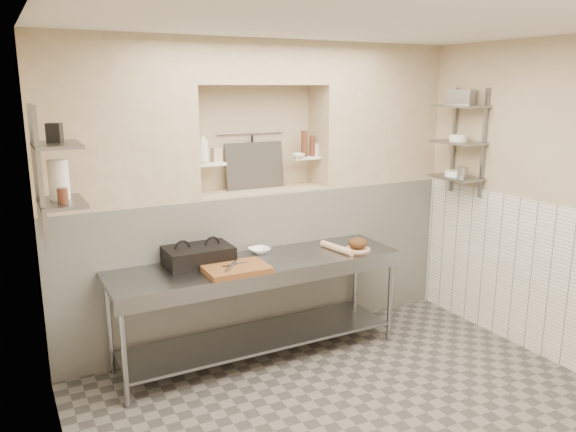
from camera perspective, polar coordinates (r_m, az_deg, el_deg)
floor at (r=4.51m, az=7.36°, el=-19.83°), size 4.00×3.90×0.10m
ceiling at (r=3.82m, az=8.70°, el=19.85°), size 4.00×3.90×0.10m
wall_left at (r=3.22m, az=-23.32°, el=-5.92°), size 0.10×3.90×2.80m
wall_right at (r=5.36m, az=26.09°, el=1.07°), size 0.10×3.90×2.80m
wall_back at (r=5.62m, az=-4.00°, el=2.88°), size 4.00×0.10×2.80m
backwall_lower at (r=5.57m, az=-2.84°, el=-4.63°), size 4.00×0.40×1.40m
alcove_sill at (r=5.39m, az=-2.92°, el=2.58°), size 1.30×0.40×0.02m
backwall_pillar_left at (r=4.90m, az=-17.37°, el=9.09°), size 1.35×0.40×1.40m
backwall_pillar_right at (r=5.99m, az=8.74°, el=10.14°), size 1.35×0.40×1.40m
backwall_header at (r=5.31m, az=-3.08°, el=15.31°), size 1.30×0.40×0.40m
wainscot_left at (r=3.50m, az=-21.24°, el=-16.72°), size 0.02×3.90×1.40m
wainscot_right at (r=5.48m, az=24.98°, el=-6.16°), size 0.02×3.90×1.40m
alcove_shelf_left at (r=5.16m, az=-8.02°, el=5.25°), size 0.28×0.16×0.02m
alcove_shelf_right at (r=5.58m, az=1.73°, el=5.95°), size 0.28×0.16×0.02m
utensil_rail at (r=5.48m, az=-3.75°, el=8.43°), size 0.70×0.02×0.02m
hanging_steel at (r=5.47m, az=-3.64°, el=6.64°), size 0.02×0.02×0.30m
splash_panel at (r=5.45m, az=-3.40°, el=5.13°), size 0.60×0.08×0.45m
shelf_rail_left_a at (r=4.36m, az=-24.27°, el=4.14°), size 0.03×0.03×0.95m
shelf_rail_left_b at (r=3.96m, az=-23.85°, el=3.39°), size 0.03×0.03×0.95m
wall_shelf_left_lower at (r=4.20m, az=-21.99°, el=1.28°), size 0.30×0.50×0.02m
wall_shelf_left_upper at (r=4.15m, az=-22.46°, el=6.69°), size 0.30×0.50×0.03m
shelf_rail_right_a at (r=6.05m, az=16.51°, el=7.41°), size 0.03×0.03×1.05m
shelf_rail_right_b at (r=5.77m, az=19.28°, el=6.97°), size 0.03×0.03×1.05m
wall_shelf_right_lower at (r=5.86m, az=16.70°, el=3.77°), size 0.30×0.50×0.02m
wall_shelf_right_mid at (r=5.81m, az=16.92°, el=7.17°), size 0.30×0.50×0.02m
wall_shelf_right_upper at (r=5.79m, az=17.16°, el=10.62°), size 0.30×0.50×0.03m
prep_table at (r=4.99m, az=-2.95°, el=-7.46°), size 2.60×0.70×0.90m
panini_press at (r=4.89m, az=-9.14°, el=-3.91°), size 0.56×0.41×0.15m
cutting_board at (r=4.65m, az=-5.27°, el=-5.38°), size 0.53×0.37×0.05m
knife_blade at (r=4.68m, az=-5.36°, el=-4.92°), size 0.24×0.05×0.01m
tongs at (r=4.62m, az=-5.82°, el=-5.09°), size 0.19×0.21×0.02m
mixing_bowl at (r=5.15m, az=-2.93°, el=-3.51°), size 0.21×0.21×0.05m
rolling_pin at (r=5.21m, az=4.99°, el=-3.26°), size 0.13×0.41×0.06m
bread_board at (r=5.28m, az=7.08°, el=-3.36°), size 0.24×0.24×0.01m
bread_loaf at (r=5.26m, az=7.10°, el=-2.73°), size 0.18×0.18×0.11m
bottle_soap at (r=5.09m, az=-8.63°, el=6.87°), size 0.14×0.14×0.28m
jar_alcove at (r=5.22m, az=-7.25°, el=6.20°), size 0.08×0.08×0.13m
bowl_alcove at (r=5.47m, az=1.06°, el=6.16°), size 0.17×0.17×0.04m
condiment_a at (r=5.58m, az=2.49°, el=7.14°), size 0.06×0.06×0.20m
condiment_b at (r=5.56m, az=1.66°, el=7.36°), size 0.06×0.06×0.25m
condiment_c at (r=5.64m, az=2.77°, el=6.76°), size 0.07×0.07×0.12m
jug_left at (r=4.25m, az=-22.27°, el=3.45°), size 0.14×0.14×0.28m
jar_left at (r=4.10m, az=-21.92°, el=1.94°), size 0.07×0.07×0.11m
box_left_upper at (r=4.20m, az=-22.64°, el=7.82°), size 0.12×0.12×0.13m
bowl_right at (r=5.87m, az=16.49°, el=4.20°), size 0.18×0.18×0.05m
canister_right at (r=5.79m, az=17.30°, el=4.27°), size 0.10×0.10×0.10m
bowl_right_mid at (r=5.81m, az=16.91°, el=7.61°), size 0.17×0.17×0.06m
basket_right at (r=5.79m, az=17.22°, el=11.46°), size 0.27×0.29×0.15m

